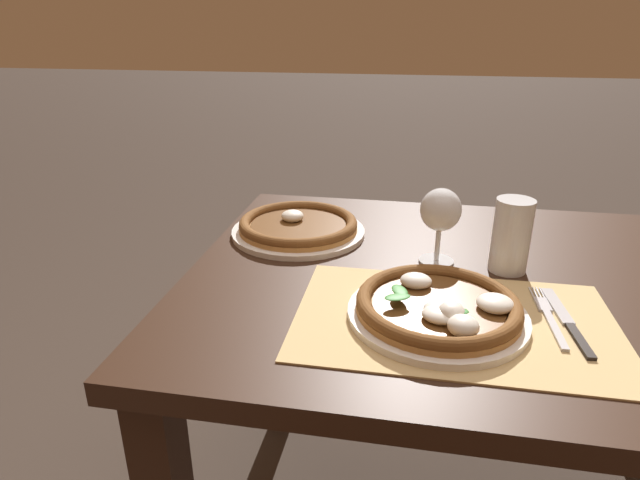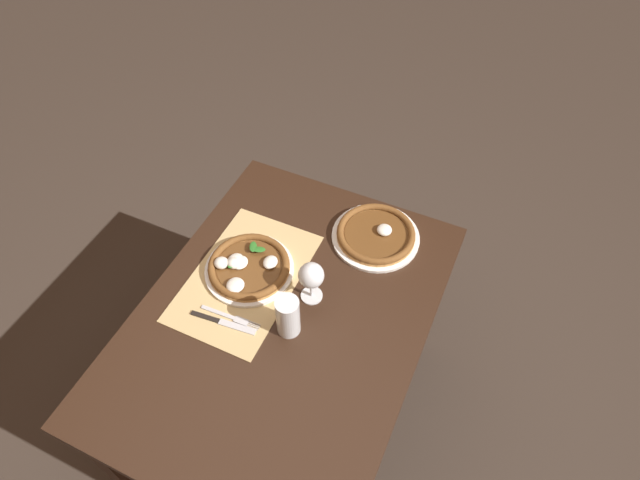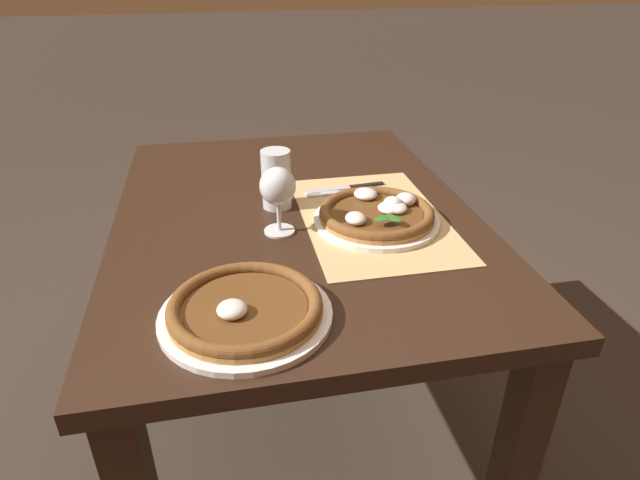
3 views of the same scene
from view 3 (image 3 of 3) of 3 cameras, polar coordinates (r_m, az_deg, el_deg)
The scene contains 9 objects.
ground_plane at distance 1.77m, azimuth -2.11°, elevation -19.02°, with size 24.00×24.00×0.00m, color #382D26.
dining_table at distance 1.37m, azimuth -2.57°, elevation -1.17°, with size 1.16×0.86×0.74m.
paper_placemat at distance 1.28m, azimuth 5.66°, elevation 2.38°, with size 0.52×0.33×0.00m, color tan.
pizza_near at distance 1.25m, azimuth 6.12°, elevation 2.76°, with size 0.29×0.29×0.05m.
pizza_far at distance 0.94m, azimuth -7.99°, elevation -7.33°, with size 0.30×0.30×0.05m.
wine_glass at distance 1.17m, azimuth -4.53°, elevation 5.45°, with size 0.08×0.08×0.16m.
pint_glass at distance 1.31m, azimuth -4.68°, elevation 6.35°, with size 0.07×0.07×0.15m.
fork at distance 1.40m, azimuth 2.51°, elevation 5.13°, with size 0.03×0.20×0.00m.
knife at distance 1.43m, azimuth 2.71°, elevation 5.58°, with size 0.04×0.22×0.01m.
Camera 3 is at (-1.17, 0.17, 1.31)m, focal length 30.00 mm.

